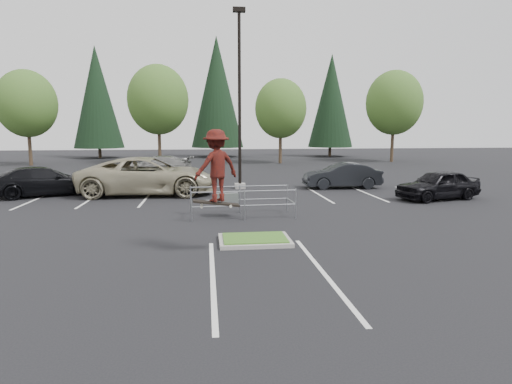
{
  "coord_description": "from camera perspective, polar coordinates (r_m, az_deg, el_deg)",
  "views": [
    {
      "loc": [
        -1.46,
        -12.81,
        3.5
      ],
      "look_at": [
        0.22,
        1.5,
        1.35
      ],
      "focal_mm": 30.0,
      "sensor_mm": 36.0,
      "label": 1
    }
  ],
  "objects": [
    {
      "name": "car_r_charc",
      "position": [
        25.73,
        11.39,
        2.17
      ],
      "size": [
        4.54,
        1.65,
        1.49
      ],
      "primitive_type": "imported",
      "rotation": [
        0.0,
        0.0,
        4.69
      ],
      "color": "black",
      "rests_on": "ground"
    },
    {
      "name": "grass_median",
      "position": [
        13.34,
        -0.18,
        -6.39
      ],
      "size": [
        2.2,
        1.6,
        0.16
      ],
      "color": "gray",
      "rests_on": "ground"
    },
    {
      "name": "car_l_black",
      "position": [
        24.97,
        -26.64,
        1.29
      ],
      "size": [
        5.67,
        4.08,
        1.53
      ],
      "primitive_type": "imported",
      "rotation": [
        0.0,
        0.0,
        1.99
      ],
      "color": "black",
      "rests_on": "ground"
    },
    {
      "name": "stall_lines",
      "position": [
        19.16,
        -6.26,
        -2.09
      ],
      "size": [
        22.62,
        17.6,
        0.01
      ],
      "color": "silver",
      "rests_on": "ground"
    },
    {
      "name": "car_l_tan",
      "position": [
        23.37,
        -14.13,
        2.09
      ],
      "size": [
        7.27,
        3.48,
        2.0
      ],
      "primitive_type": "imported",
      "rotation": [
        0.0,
        0.0,
        1.55
      ],
      "color": "tan",
      "rests_on": "ground"
    },
    {
      "name": "car_far_silver",
      "position": [
        32.1,
        -13.01,
        3.37
      ],
      "size": [
        5.62,
        3.45,
        1.52
      ],
      "primitive_type": "imported",
      "rotation": [
        0.0,
        0.0,
        4.44
      ],
      "color": "gray",
      "rests_on": "ground"
    },
    {
      "name": "decid_c",
      "position": [
        43.32,
        3.28,
        10.8
      ],
      "size": [
        5.12,
        5.12,
        8.38
      ],
      "color": "#38281C",
      "rests_on": "ground"
    },
    {
      "name": "light_pole",
      "position": [
        24.91,
        -2.2,
        10.92
      ],
      "size": [
        0.7,
        0.6,
        10.12
      ],
      "color": "gray",
      "rests_on": "ground"
    },
    {
      "name": "skateboarder",
      "position": [
        11.86,
        -5.41,
        3.45
      ],
      "size": [
        1.48,
        1.25,
        2.16
      ],
      "rotation": [
        0.0,
        0.0,
        3.62
      ],
      "color": "black",
      "rests_on": "ground"
    },
    {
      "name": "ground",
      "position": [
        13.36,
        -0.17,
        -6.71
      ],
      "size": [
        120.0,
        120.0,
        0.0
      ],
      "primitive_type": "plane",
      "color": "black",
      "rests_on": "ground"
    },
    {
      "name": "conif_a",
      "position": [
        54.4,
        -20.44,
        11.76
      ],
      "size": [
        5.72,
        5.72,
        13.0
      ],
      "color": "#38281C",
      "rests_on": "ground"
    },
    {
      "name": "decid_a",
      "position": [
        45.97,
        -28.25,
        10.09
      ],
      "size": [
        5.44,
        5.44,
        8.91
      ],
      "color": "#38281C",
      "rests_on": "ground"
    },
    {
      "name": "car_r_black",
      "position": [
        23.05,
        23.19,
        0.9
      ],
      "size": [
        4.6,
        2.75,
        1.47
      ],
      "primitive_type": "imported",
      "rotation": [
        0.0,
        0.0,
        4.96
      ],
      "color": "black",
      "rests_on": "ground"
    },
    {
      "name": "conif_b",
      "position": [
        53.51,
        -5.24,
        13.12
      ],
      "size": [
        6.38,
        6.38,
        14.5
      ],
      "color": "#38281C",
      "rests_on": "ground"
    },
    {
      "name": "conif_c",
      "position": [
        54.65,
        9.98,
        11.88
      ],
      "size": [
        5.5,
        5.5,
        12.5
      ],
      "color": "#38281C",
      "rests_on": "ground"
    },
    {
      "name": "cart_corral",
      "position": [
        17.04,
        -3.42,
        -0.88
      ],
      "size": [
        4.18,
        1.67,
        1.17
      ],
      "rotation": [
        0.0,
        0.0,
        0.05
      ],
      "color": "gray",
      "rests_on": "ground"
    },
    {
      "name": "decid_b",
      "position": [
        43.65,
        -12.92,
        11.62
      ],
      "size": [
        5.89,
        5.89,
        9.64
      ],
      "color": "#38281C",
      "rests_on": "ground"
    },
    {
      "name": "decid_d",
      "position": [
        47.39,
        17.9,
        11.01
      ],
      "size": [
        5.76,
        5.76,
        9.43
      ],
      "color": "#38281C",
      "rests_on": "ground"
    }
  ]
}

